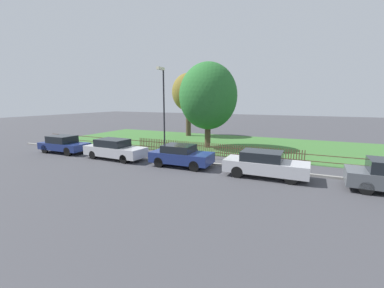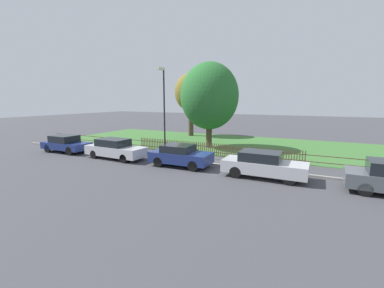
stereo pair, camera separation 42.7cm
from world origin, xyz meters
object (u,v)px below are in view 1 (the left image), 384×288
(street_lamp, at_px, (163,103))
(parked_car_navy_estate, at_px, (181,155))
(parked_car_silver_hatchback, at_px, (64,144))
(tree_nearest_kerb, at_px, (188,93))
(covered_motorcycle, at_px, (186,150))
(parked_car_red_compact, at_px, (265,164))
(tree_behind_motorcycle, at_px, (208,96))
(parked_car_black_saloon, at_px, (115,149))

(street_lamp, bearing_deg, parked_car_navy_estate, -36.50)
(parked_car_silver_hatchback, xyz_separation_m, tree_nearest_kerb, (4.62, 13.12, 4.26))
(parked_car_navy_estate, height_order, covered_motorcycle, parked_car_navy_estate)
(parked_car_red_compact, relative_size, tree_nearest_kerb, 0.61)
(covered_motorcycle, height_order, tree_nearest_kerb, tree_nearest_kerb)
(parked_car_silver_hatchback, distance_m, street_lamp, 8.93)
(covered_motorcycle, xyz_separation_m, tree_nearest_kerb, (-5.13, 10.98, 4.35))
(parked_car_red_compact, xyz_separation_m, tree_behind_motorcycle, (-6.06, 6.98, 3.73))
(tree_behind_motorcycle, bearing_deg, parked_car_silver_hatchback, -143.45)
(parked_car_silver_hatchback, height_order, covered_motorcycle, parked_car_silver_hatchback)
(parked_car_black_saloon, xyz_separation_m, tree_nearest_kerb, (-0.55, 13.13, 4.24))
(parked_car_red_compact, xyz_separation_m, street_lamp, (-7.39, 1.79, 3.20))
(covered_motorcycle, height_order, street_lamp, street_lamp)
(covered_motorcycle, relative_size, street_lamp, 0.32)
(parked_car_silver_hatchback, distance_m, parked_car_navy_estate, 10.36)
(parked_car_red_compact, bearing_deg, parked_car_black_saloon, 179.94)
(tree_nearest_kerb, bearing_deg, covered_motorcycle, -64.96)
(parked_car_navy_estate, xyz_separation_m, parked_car_red_compact, (5.15, -0.14, 0.02))
(street_lamp, bearing_deg, covered_motorcycle, 11.07)
(parked_car_navy_estate, bearing_deg, parked_car_red_compact, -3.04)
(parked_car_navy_estate, xyz_separation_m, covered_motorcycle, (-0.61, 1.97, -0.09))
(parked_car_black_saloon, bearing_deg, parked_car_navy_estate, 3.97)
(parked_car_red_compact, relative_size, covered_motorcycle, 2.16)
(parked_car_navy_estate, height_order, parked_car_red_compact, parked_car_red_compact)
(parked_car_black_saloon, bearing_deg, parked_car_red_compact, 2.23)
(parked_car_black_saloon, relative_size, covered_motorcycle, 2.27)
(parked_car_black_saloon, bearing_deg, covered_motorcycle, 27.19)
(tree_nearest_kerb, xyz_separation_m, street_lamp, (3.51, -11.30, -1.04))
(parked_car_black_saloon, distance_m, parked_car_red_compact, 10.34)
(parked_car_navy_estate, bearing_deg, parked_car_silver_hatchback, 179.41)
(parked_car_red_compact, distance_m, tree_nearest_kerb, 17.55)
(parked_car_navy_estate, relative_size, street_lamp, 0.61)
(tree_nearest_kerb, relative_size, tree_behind_motorcycle, 0.98)
(covered_motorcycle, height_order, tree_behind_motorcycle, tree_behind_motorcycle)
(covered_motorcycle, bearing_deg, parked_car_navy_estate, -74.35)
(parked_car_silver_hatchback, height_order, parked_car_red_compact, parked_car_red_compact)
(tree_behind_motorcycle, bearing_deg, parked_car_red_compact, -49.02)
(covered_motorcycle, bearing_deg, tree_behind_motorcycle, 91.88)
(parked_car_navy_estate, distance_m, parked_car_red_compact, 5.16)
(parked_car_navy_estate, relative_size, tree_nearest_kerb, 0.54)
(parked_car_navy_estate, distance_m, tree_nearest_kerb, 14.79)
(parked_car_red_compact, height_order, tree_behind_motorcycle, tree_behind_motorcycle)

